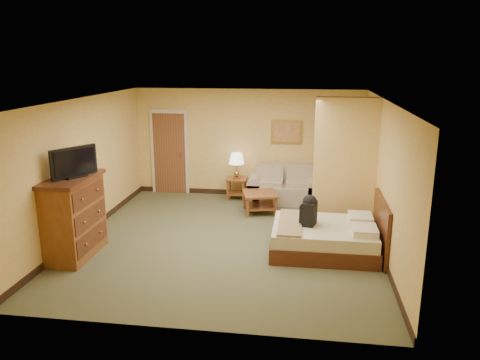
% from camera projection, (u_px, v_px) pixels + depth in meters
% --- Properties ---
extents(floor, '(6.00, 6.00, 0.00)m').
position_uv_depth(floor, '(228.00, 240.00, 8.76)').
color(floor, '#4F5134').
rests_on(floor, ground).
extents(ceiling, '(6.00, 6.00, 0.00)m').
position_uv_depth(ceiling, '(227.00, 100.00, 8.10)').
color(ceiling, white).
rests_on(ceiling, back_wall).
extents(back_wall, '(5.50, 0.02, 2.60)m').
position_uv_depth(back_wall, '(248.00, 143.00, 11.30)').
color(back_wall, '#E1B860').
rests_on(back_wall, floor).
extents(left_wall, '(0.02, 6.00, 2.60)m').
position_uv_depth(left_wall, '(83.00, 168.00, 8.80)').
color(left_wall, '#E1B860').
rests_on(left_wall, floor).
extents(right_wall, '(0.02, 6.00, 2.60)m').
position_uv_depth(right_wall, '(384.00, 178.00, 8.06)').
color(right_wall, '#E1B860').
rests_on(right_wall, floor).
extents(partition, '(1.20, 0.15, 2.60)m').
position_uv_depth(partition, '(345.00, 165.00, 9.02)').
color(partition, '#E1B860').
rests_on(partition, floor).
extents(door, '(0.94, 0.16, 2.10)m').
position_uv_depth(door, '(170.00, 152.00, 11.60)').
color(door, beige).
rests_on(door, floor).
extents(baseboard, '(5.50, 0.02, 0.12)m').
position_uv_depth(baseboard, '(247.00, 193.00, 11.61)').
color(baseboard, black).
rests_on(baseboard, floor).
extents(loveseat, '(1.71, 0.79, 0.86)m').
position_uv_depth(loveseat, '(284.00, 190.00, 11.03)').
color(loveseat, tan).
rests_on(loveseat, floor).
extents(side_table, '(0.47, 0.47, 0.52)m').
position_uv_depth(side_table, '(237.00, 185.00, 11.24)').
color(side_table, brown).
rests_on(side_table, floor).
extents(table_lamp, '(0.37, 0.37, 0.61)m').
position_uv_depth(table_lamp, '(237.00, 159.00, 11.08)').
color(table_lamp, '#A16F3B').
rests_on(table_lamp, side_table).
extents(coffee_table, '(0.85, 0.85, 0.46)m').
position_uv_depth(coffee_table, '(260.00, 198.00, 10.22)').
color(coffee_table, brown).
rests_on(coffee_table, floor).
extents(wall_picture, '(0.74, 0.04, 0.57)m').
position_uv_depth(wall_picture, '(287.00, 132.00, 11.07)').
color(wall_picture, '#B78E3F').
rests_on(wall_picture, back_wall).
extents(dresser, '(0.69, 1.31, 1.40)m').
position_uv_depth(dresser, '(73.00, 216.00, 7.92)').
color(dresser, brown).
rests_on(dresser, floor).
extents(tv, '(0.48, 0.74, 0.51)m').
position_uv_depth(tv, '(74.00, 163.00, 7.67)').
color(tv, black).
rests_on(tv, dresser).
extents(bed, '(1.89, 1.53, 0.99)m').
position_uv_depth(bed, '(328.00, 237.00, 8.18)').
color(bed, '#431E0F').
rests_on(bed, floor).
extents(backpack, '(0.28, 0.36, 0.54)m').
position_uv_depth(backpack, '(309.00, 209.00, 8.09)').
color(backpack, black).
rests_on(backpack, bed).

